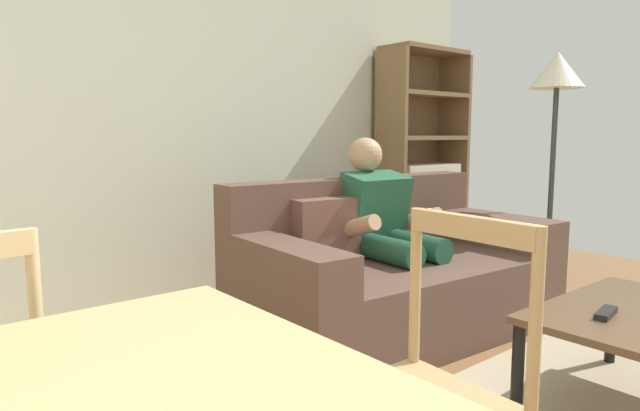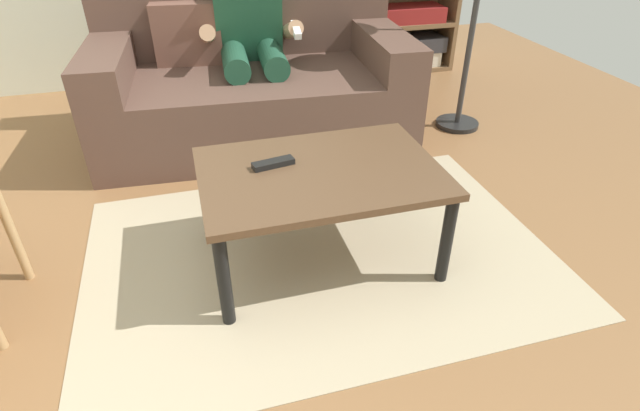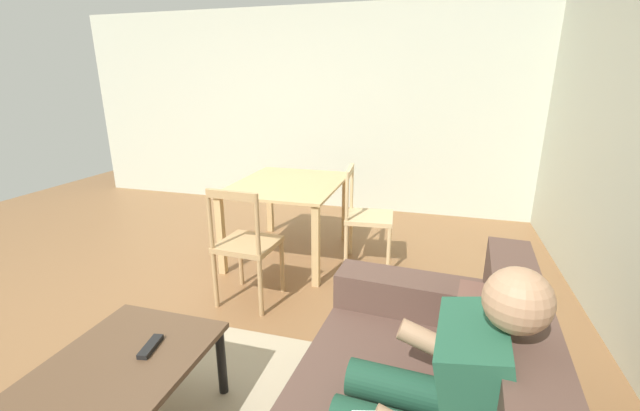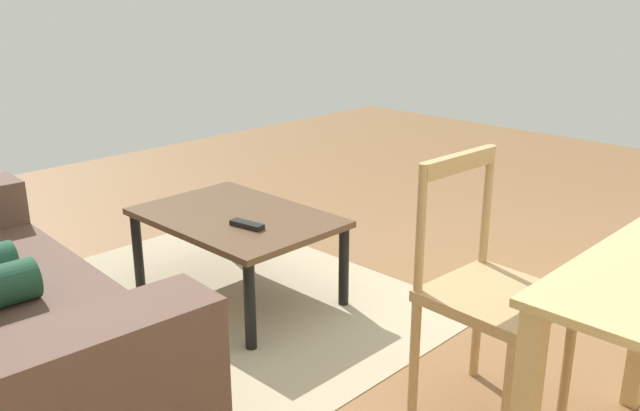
{
  "view_description": "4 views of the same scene",
  "coord_description": "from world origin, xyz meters",
  "views": [
    {
      "loc": [
        -1.34,
        -0.3,
        1.14
      ],
      "look_at": [
        -0.13,
        1.16,
        0.9
      ],
      "focal_mm": 30.92,
      "sensor_mm": 36.0,
      "label": 1
    },
    {
      "loc": [
        0.58,
        -1.15,
        1.4
      ],
      "look_at": [
        1.05,
        0.52,
        0.26
      ],
      "focal_mm": 28.15,
      "sensor_mm": 36.0,
      "label": 2
    },
    {
      "loc": [
        2.26,
        1.85,
        1.67
      ],
      "look_at": [
        -0.13,
        1.16,
        0.9
      ],
      "focal_mm": 22.81,
      "sensor_mm": 36.0,
      "label": 3
    },
    {
      "loc": [
        -1.4,
        2.47,
        1.5
      ],
      "look_at": [
        -0.13,
        1.16,
        0.9
      ],
      "focal_mm": 38.43,
      "sensor_mm": 36.0,
      "label": 4
    }
  ],
  "objects": [
    {
      "name": "person_lounging",
      "position": [
        1.01,
        1.92,
        0.59
      ],
      "size": [
        0.61,
        0.87,
        1.13
      ],
      "color": "#23563D",
      "rests_on": "ground_plane"
    },
    {
      "name": "floor_lamp",
      "position": [
        2.31,
        1.6,
        1.43
      ],
      "size": [
        0.36,
        0.36,
        1.7
      ],
      "color": "black",
      "rests_on": "ground_plane"
    },
    {
      "name": "couch",
      "position": [
        0.99,
        1.86,
        0.32
      ],
      "size": [
        1.91,
        1.1,
        0.88
      ],
      "color": "brown",
      "rests_on": "ground_plane"
    },
    {
      "name": "wall_back",
      "position": [
        0.0,
        3.09,
        1.28
      ],
      "size": [
        6.02,
        0.12,
        2.55
      ],
      "primitive_type": "cube",
      "color": "beige",
      "rests_on": "ground_plane"
    },
    {
      "name": "dining_chair_facing_couch",
      "position": [
        -0.33,
        0.52,
        0.47
      ],
      "size": [
        0.44,
        0.44,
        0.94
      ],
      "color": "tan",
      "rests_on": "ground_plane"
    },
    {
      "name": "bookshelf",
      "position": [
        2.41,
        2.84,
        0.72
      ],
      "size": [
        0.87,
        0.36,
        1.87
      ],
      "color": "brown",
      "rests_on": "ground_plane"
    },
    {
      "name": "area_rug",
      "position": [
        1.05,
        0.52,
        0.0
      ],
      "size": [
        2.01,
        1.41,
        0.01
      ],
      "primitive_type": "cube",
      "rotation": [
        0.0,
        0.0,
        0.0
      ],
      "color": "tan",
      "rests_on": "ground_plane"
    },
    {
      "name": "tv_remote",
      "position": [
        0.88,
        0.6,
        0.44
      ],
      "size": [
        0.18,
        0.08,
        0.02
      ],
      "primitive_type": "cube",
      "rotation": [
        0.0,
        0.0,
        1.75
      ],
      "color": "black",
      "rests_on": "coffee_table"
    }
  ]
}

